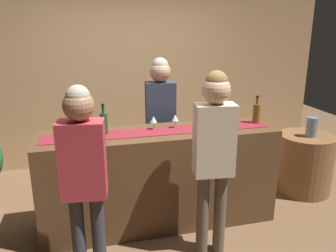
{
  "coord_description": "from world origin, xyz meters",
  "views": [
    {
      "loc": [
        -0.73,
        -3.15,
        2.04
      ],
      "look_at": [
        0.09,
        0.0,
        1.07
      ],
      "focal_mm": 36.29,
      "sensor_mm": 36.0,
      "label": 1
    }
  ],
  "objects_px": {
    "wine_bottle_clear": "(223,114)",
    "customer_browsing": "(83,167)",
    "wine_glass_mid_counter": "(175,118)",
    "wine_glass_far_end": "(154,120)",
    "wine_bottle_amber": "(256,113)",
    "wine_bottle_green": "(104,123)",
    "wine_glass_near_customer": "(200,117)",
    "bartender": "(160,114)",
    "round_side_table": "(304,163)",
    "customer_sipping": "(214,146)",
    "vase_on_side_table": "(312,127)"
  },
  "relations": [
    {
      "from": "wine_bottle_clear",
      "to": "customer_browsing",
      "type": "xyz_separation_m",
      "value": [
        -1.47,
        -0.77,
        -0.13
      ]
    },
    {
      "from": "wine_glass_mid_counter",
      "to": "wine_glass_far_end",
      "type": "distance_m",
      "value": 0.23
    },
    {
      "from": "wine_bottle_amber",
      "to": "wine_glass_mid_counter",
      "type": "xyz_separation_m",
      "value": [
        -0.89,
        0.05,
        -0.01
      ]
    },
    {
      "from": "wine_bottle_green",
      "to": "wine_glass_far_end",
      "type": "height_order",
      "value": "wine_bottle_green"
    },
    {
      "from": "wine_bottle_green",
      "to": "wine_glass_near_customer",
      "type": "distance_m",
      "value": 0.98
    },
    {
      "from": "wine_bottle_clear",
      "to": "bartender",
      "type": "distance_m",
      "value": 0.76
    },
    {
      "from": "wine_glass_far_end",
      "to": "round_side_table",
      "type": "height_order",
      "value": "wine_glass_far_end"
    },
    {
      "from": "wine_glass_mid_counter",
      "to": "wine_glass_near_customer",
      "type": "bearing_deg",
      "value": -5.98
    },
    {
      "from": "wine_glass_near_customer",
      "to": "customer_sipping",
      "type": "xyz_separation_m",
      "value": [
        -0.1,
        -0.65,
        -0.08
      ]
    },
    {
      "from": "wine_bottle_clear",
      "to": "wine_glass_near_customer",
      "type": "bearing_deg",
      "value": -171.58
    },
    {
      "from": "customer_sipping",
      "to": "round_side_table",
      "type": "bearing_deg",
      "value": 35.57
    },
    {
      "from": "customer_browsing",
      "to": "round_side_table",
      "type": "xyz_separation_m",
      "value": [
        2.68,
        0.94,
        -0.63
      ]
    },
    {
      "from": "wine_bottle_amber",
      "to": "customer_sipping",
      "type": "distance_m",
      "value": 0.98
    },
    {
      "from": "wine_bottle_amber",
      "to": "customer_browsing",
      "type": "height_order",
      "value": "customer_browsing"
    },
    {
      "from": "vase_on_side_table",
      "to": "wine_bottle_amber",
      "type": "bearing_deg",
      "value": -168.52
    },
    {
      "from": "wine_bottle_green",
      "to": "wine_glass_far_end",
      "type": "xyz_separation_m",
      "value": [
        0.49,
        0.02,
        -0.01
      ]
    },
    {
      "from": "wine_bottle_clear",
      "to": "wine_bottle_amber",
      "type": "xyz_separation_m",
      "value": [
        0.35,
        -0.06,
        0.0
      ]
    },
    {
      "from": "wine_glass_near_customer",
      "to": "customer_sipping",
      "type": "distance_m",
      "value": 0.67
    },
    {
      "from": "vase_on_side_table",
      "to": "wine_bottle_green",
      "type": "bearing_deg",
      "value": -176.49
    },
    {
      "from": "wine_bottle_amber",
      "to": "customer_sipping",
      "type": "xyz_separation_m",
      "value": [
        -0.74,
        -0.63,
        -0.09
      ]
    },
    {
      "from": "wine_bottle_green",
      "to": "wine_bottle_clear",
      "type": "bearing_deg",
      "value": 1.8
    },
    {
      "from": "wine_glass_near_customer",
      "to": "round_side_table",
      "type": "distance_m",
      "value": 1.68
    },
    {
      "from": "wine_bottle_amber",
      "to": "customer_browsing",
      "type": "distance_m",
      "value": 1.96
    },
    {
      "from": "wine_glass_mid_counter",
      "to": "wine_glass_far_end",
      "type": "xyz_separation_m",
      "value": [
        -0.23,
        -0.0,
        0.0
      ]
    },
    {
      "from": "wine_bottle_clear",
      "to": "wine_bottle_green",
      "type": "bearing_deg",
      "value": -178.2
    },
    {
      "from": "wine_bottle_amber",
      "to": "vase_on_side_table",
      "type": "relative_size",
      "value": 1.26
    },
    {
      "from": "wine_bottle_clear",
      "to": "wine_glass_near_customer",
      "type": "distance_m",
      "value": 0.28
    },
    {
      "from": "bartender",
      "to": "vase_on_side_table",
      "type": "height_order",
      "value": "bartender"
    },
    {
      "from": "bartender",
      "to": "customer_browsing",
      "type": "xyz_separation_m",
      "value": [
        -0.9,
        -1.27,
        -0.04
      ]
    },
    {
      "from": "wine_bottle_green",
      "to": "wine_glass_far_end",
      "type": "distance_m",
      "value": 0.49
    },
    {
      "from": "wine_bottle_amber",
      "to": "customer_sipping",
      "type": "height_order",
      "value": "customer_sipping"
    },
    {
      "from": "wine_glass_mid_counter",
      "to": "customer_sipping",
      "type": "relative_size",
      "value": 0.09
    },
    {
      "from": "wine_glass_mid_counter",
      "to": "round_side_table",
      "type": "bearing_deg",
      "value": 5.88
    },
    {
      "from": "wine_bottle_green",
      "to": "wine_glass_near_customer",
      "type": "xyz_separation_m",
      "value": [
        0.98,
        -0.0,
        -0.01
      ]
    },
    {
      "from": "wine_bottle_amber",
      "to": "wine_glass_far_end",
      "type": "relative_size",
      "value": 2.1
    },
    {
      "from": "vase_on_side_table",
      "to": "wine_glass_near_customer",
      "type": "bearing_deg",
      "value": -174.13
    },
    {
      "from": "customer_sipping",
      "to": "wine_glass_near_customer",
      "type": "bearing_deg",
      "value": 88.32
    },
    {
      "from": "wine_glass_mid_counter",
      "to": "wine_glass_far_end",
      "type": "height_order",
      "value": "same"
    },
    {
      "from": "wine_glass_mid_counter",
      "to": "customer_browsing",
      "type": "relative_size",
      "value": 0.09
    },
    {
      "from": "wine_bottle_clear",
      "to": "wine_glass_near_customer",
      "type": "xyz_separation_m",
      "value": [
        -0.28,
        -0.04,
        -0.01
      ]
    },
    {
      "from": "round_side_table",
      "to": "wine_bottle_green",
      "type": "bearing_deg",
      "value": -175.26
    },
    {
      "from": "wine_bottle_clear",
      "to": "bartender",
      "type": "xyz_separation_m",
      "value": [
        -0.57,
        0.49,
        -0.09
      ]
    },
    {
      "from": "wine_bottle_clear",
      "to": "vase_on_side_table",
      "type": "relative_size",
      "value": 1.26
    },
    {
      "from": "bartender",
      "to": "customer_sipping",
      "type": "height_order",
      "value": "same"
    },
    {
      "from": "round_side_table",
      "to": "bartender",
      "type": "bearing_deg",
      "value": 169.51
    },
    {
      "from": "wine_glass_near_customer",
      "to": "wine_bottle_amber",
      "type": "bearing_deg",
      "value": -1.86
    },
    {
      "from": "round_side_table",
      "to": "wine_bottle_clear",
      "type": "bearing_deg",
      "value": -172.23
    },
    {
      "from": "wine_glass_near_customer",
      "to": "bartender",
      "type": "relative_size",
      "value": 0.09
    },
    {
      "from": "wine_glass_near_customer",
      "to": "wine_glass_far_end",
      "type": "height_order",
      "value": "same"
    },
    {
      "from": "wine_glass_near_customer",
      "to": "bartender",
      "type": "distance_m",
      "value": 0.61
    }
  ]
}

